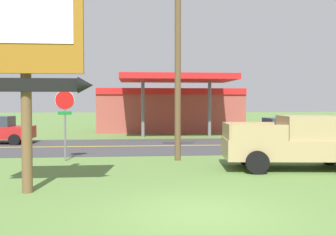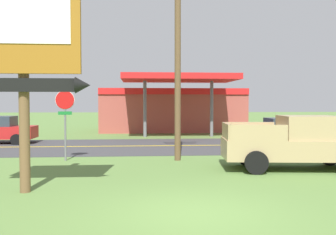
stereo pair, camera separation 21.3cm
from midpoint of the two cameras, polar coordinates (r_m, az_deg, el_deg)
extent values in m
plane|color=#5B7F3D|center=(8.55, 4.24, -14.26)|extent=(180.00, 180.00, 0.00)
cube|color=#3D3D3F|center=(21.27, -1.50, -4.30)|extent=(140.00, 8.00, 0.02)
cube|color=gold|center=(21.27, -1.50, -4.27)|extent=(126.00, 0.20, 0.01)
cylinder|color=brown|center=(10.87, -21.15, 4.52)|extent=(0.28, 0.28, 5.78)
cube|color=#996019|center=(10.85, -21.52, 12.22)|extent=(3.10, 0.16, 2.28)
cube|color=white|center=(10.82, -21.68, 13.72)|extent=(2.60, 0.03, 1.28)
cube|color=black|center=(10.69, -21.41, 4.60)|extent=(2.79, 0.12, 0.36)
cone|color=black|center=(10.36, -12.89, 4.78)|extent=(0.40, 0.44, 0.44)
cylinder|color=slate|center=(16.38, -15.61, -2.51)|extent=(0.08, 0.08, 2.20)
cylinder|color=red|center=(16.30, -15.69, 2.57)|extent=(0.76, 0.03, 0.76)
cylinder|color=white|center=(16.31, -15.67, 2.57)|extent=(0.80, 0.01, 0.80)
cube|color=#19722D|center=(16.30, -15.67, 0.64)|extent=(0.56, 0.03, 0.14)
cylinder|color=brown|center=(16.04, 1.10, 9.91)|extent=(0.26, 0.26, 9.14)
cube|color=#A84C42|center=(33.00, -0.06, 1.13)|extent=(12.00, 6.00, 3.60)
cube|color=red|center=(29.97, 0.45, 3.98)|extent=(12.00, 0.12, 0.50)
cube|color=red|center=(27.08, 1.07, 5.97)|extent=(8.00, 5.00, 0.40)
cylinder|color=slate|center=(26.87, -4.03, 1.52)|extent=(0.24, 0.24, 4.20)
cylinder|color=slate|center=(27.39, 6.07, 1.52)|extent=(0.24, 0.24, 4.20)
cube|color=tan|center=(14.59, 18.28, -4.45)|extent=(5.38, 2.50, 0.72)
cube|color=tan|center=(14.66, 20.00, -1.38)|extent=(2.08, 1.99, 0.84)
cube|color=#28333D|center=(14.98, 23.22, -1.35)|extent=(0.27, 1.66, 0.71)
cube|color=tan|center=(15.05, 11.71, -1.73)|extent=(1.95, 0.33, 0.56)
cube|color=tan|center=(13.25, 13.20, -2.28)|extent=(1.95, 0.33, 0.56)
cube|color=tan|center=(13.99, 8.49, -2.01)|extent=(0.32, 1.88, 0.56)
cylinder|color=black|center=(16.09, 22.72, -5.19)|extent=(0.83, 0.36, 0.80)
cylinder|color=black|center=(15.19, 11.31, -5.49)|extent=(0.83, 0.36, 0.80)
cylinder|color=black|center=(13.29, 12.85, -6.60)|extent=(0.83, 0.36, 0.80)
cylinder|color=black|center=(25.04, -21.21, -2.76)|extent=(0.64, 0.24, 0.64)
cylinder|color=black|center=(23.36, -22.40, -3.12)|extent=(0.64, 0.24, 0.64)
cube|color=#233893|center=(20.65, 16.72, -2.72)|extent=(4.20, 1.76, 0.72)
cube|color=#2D3842|center=(20.66, 17.13, -0.89)|extent=(2.10, 1.56, 0.60)
cylinder|color=black|center=(19.41, 14.10, -4.08)|extent=(0.64, 0.24, 0.64)
cylinder|color=black|center=(21.07, 12.52, -3.57)|extent=(0.64, 0.24, 0.64)
cylinder|color=black|center=(20.42, 21.04, -3.85)|extent=(0.64, 0.24, 0.64)
cylinder|color=black|center=(22.00, 19.01, -3.40)|extent=(0.64, 0.24, 0.64)
camera|label=1|loc=(0.11, -90.38, -0.01)|focal=40.43mm
camera|label=2|loc=(0.11, 89.62, 0.01)|focal=40.43mm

